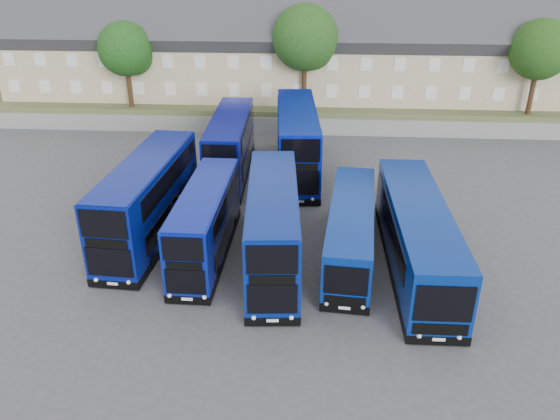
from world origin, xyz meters
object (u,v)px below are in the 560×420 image
Objects in this scene: dd_front_mid at (206,224)px; dd_front_left at (148,201)px; coach_east_a at (351,231)px; tree_east at (541,52)px; tree_mid at (307,40)px; tree_west at (127,51)px.

dd_front_left is at bearing 153.11° from dd_front_mid.
dd_front_left is at bearing 177.80° from coach_east_a.
dd_front_mid is 34.22m from tree_east.
dd_front_left is 23.77m from tree_mid.
dd_front_mid is 1.07× the size of tree_mid.
dd_front_mid is at bearing -171.51° from coach_east_a.
dd_front_mid reaches higher than coach_east_a.
dd_front_mid is 0.87× the size of coach_east_a.
coach_east_a is 24.03m from tree_mid.
tree_east is at bearing 43.55° from dd_front_mid.
dd_front_left is 22.68m from tree_west.
tree_west is 36.00m from tree_east.
coach_east_a is 1.39× the size of tree_east.
coach_east_a is at bearing 4.22° from dd_front_mid.
dd_front_mid is at bearing -64.03° from tree_west.
tree_mid is 20.02m from tree_east.
tree_mid is 1.12× the size of tree_east.
tree_west is 0.94× the size of tree_east.
dd_front_left is 1.04× the size of coach_east_a.
coach_east_a is at bearing -127.07° from tree_east.
tree_west reaches higher than dd_front_left.
dd_front_left is 4.23m from dd_front_mid.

